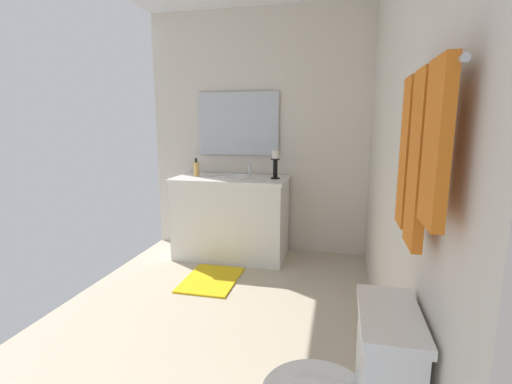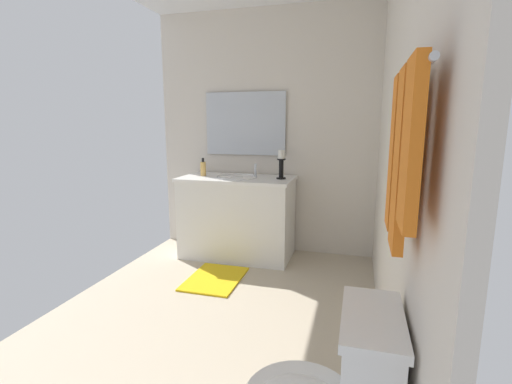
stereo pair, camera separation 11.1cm
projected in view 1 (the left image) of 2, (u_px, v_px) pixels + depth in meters
floor at (210, 319)px, 2.56m from camera, size 3.08×2.28×0.02m
wall_back at (396, 143)px, 2.08m from camera, size 3.08×0.04×2.45m
wall_left at (258, 134)px, 3.81m from camera, size 0.04×2.28×2.45m
vanity_cabinet at (231, 217)px, 3.69m from camera, size 0.58×1.12×0.81m
sink_basin at (231, 181)px, 3.63m from camera, size 0.40×0.40×0.24m
mirror at (238, 124)px, 3.79m from camera, size 0.02×0.85×0.64m
candle_holder_tall at (275, 164)px, 3.51m from camera, size 0.09×0.09×0.27m
soap_bottle at (196, 169)px, 3.69m from camera, size 0.06×0.06×0.18m
towel_bar at (432, 75)px, 1.04m from camera, size 0.59×0.02×0.02m
towel_near_vanity at (407, 153)px, 1.28m from camera, size 0.14×0.03×0.51m
towel_center at (418, 161)px, 1.09m from camera, size 0.16×0.03×0.53m
towel_near_corner at (437, 144)px, 0.89m from camera, size 0.17×0.03×0.41m
bath_mat at (211, 280)px, 3.17m from camera, size 0.60×0.44×0.02m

